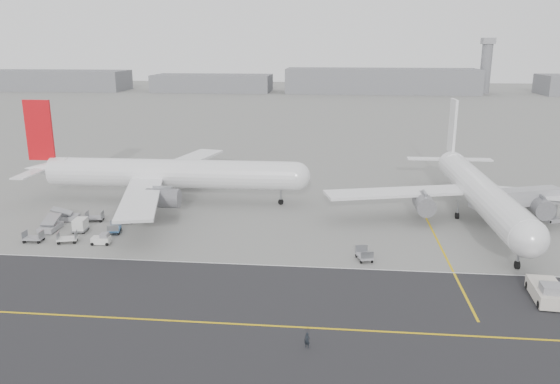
# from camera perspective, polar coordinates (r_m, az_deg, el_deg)

# --- Properties ---
(ground) EXTENTS (700.00, 700.00, 0.00)m
(ground) POSITION_cam_1_polar(r_m,az_deg,el_deg) (75.37, -5.73, -6.80)
(ground) COLOR gray
(ground) RESTS_ON ground
(taxiway) EXTENTS (220.00, 59.00, 0.03)m
(taxiway) POSITION_cam_1_polar(r_m,az_deg,el_deg) (58.53, -4.35, -13.60)
(taxiway) COLOR #28282B
(taxiway) RESTS_ON ground
(horizon_buildings) EXTENTS (520.00, 28.00, 28.00)m
(horizon_buildings) POSITION_cam_1_polar(r_m,az_deg,el_deg) (329.93, 8.67, 10.21)
(horizon_buildings) COLOR slate
(horizon_buildings) RESTS_ON ground
(control_tower) EXTENTS (7.00, 7.00, 31.25)m
(control_tower) POSITION_cam_1_polar(r_m,az_deg,el_deg) (344.35, 20.73, 12.34)
(control_tower) COLOR slate
(control_tower) RESTS_ON ground
(airliner_a) EXTENTS (53.48, 52.89, 18.45)m
(airliner_a) POSITION_cam_1_polar(r_m,az_deg,el_deg) (101.59, -11.98, 1.91)
(airliner_a) COLOR white
(airliner_a) RESTS_ON ground
(airliner_b) EXTENTS (50.65, 51.23, 17.67)m
(airliner_b) POSITION_cam_1_polar(r_m,az_deg,el_deg) (94.68, 20.03, 0.19)
(airliner_b) COLOR white
(airliner_b) RESTS_ON ground
(pushback_tug) EXTENTS (3.63, 8.75, 2.48)m
(pushback_tug) POSITION_cam_1_polar(r_m,az_deg,el_deg) (69.75, 26.17, -9.36)
(pushback_tug) COLOR beige
(pushback_tug) RESTS_ON ground
(jet_bridge) EXTENTS (15.86, 7.96, 5.99)m
(jet_bridge) POSITION_cam_1_polar(r_m,az_deg,el_deg) (95.04, 23.58, -0.69)
(jet_bridge) COLOR gray
(jet_bridge) RESTS_ON ground
(gse_cluster) EXTENTS (20.93, 20.38, 2.16)m
(gse_cluster) POSITION_cam_1_polar(r_m,az_deg,el_deg) (90.18, -19.93, -3.92)
(gse_cluster) COLOR #939398
(gse_cluster) RESTS_ON ground
(stray_dolly) EXTENTS (2.39, 3.17, 1.74)m
(stray_dolly) POSITION_cam_1_polar(r_m,az_deg,el_deg) (74.95, 8.77, -7.04)
(stray_dolly) COLOR silver
(stray_dolly) RESTS_ON ground
(ground_crew_a) EXTENTS (0.68, 0.56, 1.59)m
(ground_crew_a) POSITION_cam_1_polar(r_m,az_deg,el_deg) (54.11, 2.85, -15.22)
(ground_crew_a) COLOR black
(ground_crew_a) RESTS_ON ground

